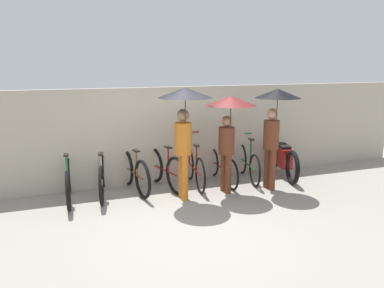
{
  "coord_description": "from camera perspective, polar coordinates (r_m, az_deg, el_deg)",
  "views": [
    {
      "loc": [
        -2.01,
        -5.59,
        2.59
      ],
      "look_at": [
        0.46,
        1.28,
        1.0
      ],
      "focal_mm": 35.0,
      "sensor_mm": 36.0,
      "label": 1
    }
  ],
  "objects": [
    {
      "name": "parked_bicycle_1",
      "position": [
        7.64,
        -13.52,
        -4.82
      ],
      "size": [
        0.46,
        1.78,
        1.06
      ],
      "rotation": [
        0.0,
        0.0,
        1.42
      ],
      "color": "black",
      "rests_on": "ground"
    },
    {
      "name": "pedestrian_leading",
      "position": [
        6.86,
        -1.16,
        4.7
      ],
      "size": [
        1.0,
        1.0,
        2.15
      ],
      "rotation": [
        0.0,
        0.0,
        3.13
      ],
      "color": "#C66B1E",
      "rests_on": "ground"
    },
    {
      "name": "parked_bicycle_2",
      "position": [
        7.74,
        -8.84,
        -4.3
      ],
      "size": [
        0.45,
        1.72,
        1.08
      ],
      "rotation": [
        0.0,
        0.0,
        1.72
      ],
      "color": "black",
      "rests_on": "ground"
    },
    {
      "name": "parked_bicycle_5",
      "position": [
        8.25,
        4.51,
        -3.47
      ],
      "size": [
        0.44,
        1.73,
        0.99
      ],
      "rotation": [
        0.0,
        0.0,
        1.55
      ],
      "color": "black",
      "rests_on": "ground"
    },
    {
      "name": "motorcycle",
      "position": [
        8.99,
        13.64,
        -2.03
      ],
      "size": [
        0.78,
        2.04,
        0.94
      ],
      "rotation": [
        0.0,
        0.0,
        1.31
      ],
      "color": "black",
      "rests_on": "ground"
    },
    {
      "name": "parked_bicycle_4",
      "position": [
        7.99,
        0.37,
        -3.68
      ],
      "size": [
        0.44,
        1.69,
        1.1
      ],
      "rotation": [
        0.0,
        0.0,
        1.46
      ],
      "color": "black",
      "rests_on": "ground"
    },
    {
      "name": "ground_plane",
      "position": [
        6.48,
        -0.04,
        -11.27
      ],
      "size": [
        30.0,
        30.0,
        0.0
      ],
      "primitive_type": "plane",
      "color": "gray"
    },
    {
      "name": "parked_bicycle_0",
      "position": [
        7.55,
        -18.33,
        -5.36
      ],
      "size": [
        0.44,
        1.81,
        1.11
      ],
      "rotation": [
        0.0,
        0.0,
        1.53
      ],
      "color": "black",
      "rests_on": "ground"
    },
    {
      "name": "pedestrian_trailing",
      "position": [
        7.67,
        12.51,
        4.51
      ],
      "size": [
        0.9,
        0.9,
        2.09
      ],
      "rotation": [
        0.0,
        0.0,
        3.28
      ],
      "color": "brown",
      "rests_on": "ground"
    },
    {
      "name": "parked_bicycle_3",
      "position": [
        7.87,
        -4.23,
        -3.89
      ],
      "size": [
        0.57,
        1.71,
        1.0
      ],
      "rotation": [
        0.0,
        0.0,
        1.81
      ],
      "color": "black",
      "rests_on": "ground"
    },
    {
      "name": "back_wall",
      "position": [
        8.14,
        -5.15,
        1.29
      ],
      "size": [
        12.77,
        0.12,
        2.09
      ],
      "color": "#B2A893",
      "rests_on": "ground"
    },
    {
      "name": "parked_bicycle_6",
      "position": [
        8.51,
        8.5,
        -2.92
      ],
      "size": [
        0.5,
        1.68,
        0.99
      ],
      "rotation": [
        0.0,
        0.0,
        1.38
      ],
      "color": "black",
      "rests_on": "ground"
    },
    {
      "name": "pedestrian_center",
      "position": [
        7.32,
        5.71,
        3.98
      ],
      "size": [
        0.97,
        0.97,
        1.97
      ],
      "rotation": [
        0.0,
        0.0,
        3.23
      ],
      "color": "brown",
      "rests_on": "ground"
    }
  ]
}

